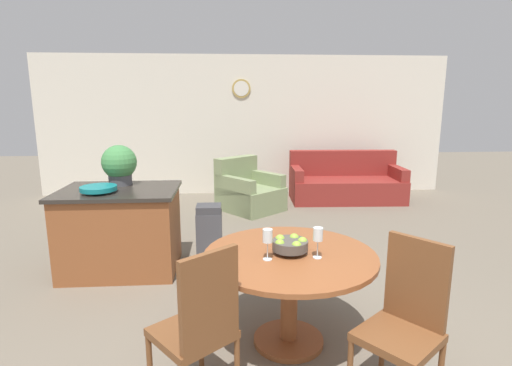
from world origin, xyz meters
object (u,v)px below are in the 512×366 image
at_px(dining_chair_near_left, 199,323).
at_px(couch, 345,184).
at_px(teal_bowl, 99,189).
at_px(trash_bin, 209,235).
at_px(armchair, 248,193).
at_px(fruit_bowl, 290,244).
at_px(potted_plant, 119,164).
at_px(wine_glass_right, 318,236).
at_px(kitchen_island, 121,230).
at_px(dining_chair_near_right, 406,317).
at_px(dining_table, 290,274).
at_px(wine_glass_left, 268,237).

bearing_deg(dining_chair_near_left, couch, 25.96).
relative_size(dining_chair_near_left, teal_bowl, 2.83).
height_order(trash_bin, armchair, armchair).
relative_size(fruit_bowl, potted_plant, 0.59).
height_order(wine_glass_right, couch, wine_glass_right).
distance_m(kitchen_island, couch, 4.46).
xyz_separation_m(dining_chair_near_left, teal_bowl, (-1.14, 1.93, 0.40)).
bearing_deg(dining_chair_near_right, dining_chair_near_left, 50.42).
bearing_deg(fruit_bowl, teal_bowl, 143.25).
bearing_deg(wine_glass_right, couch, 70.98).
xyz_separation_m(dining_chair_near_right, teal_bowl, (-2.38, 1.95, 0.40)).
bearing_deg(fruit_bowl, armchair, 91.63).
relative_size(dining_chair_near_left, kitchen_island, 0.83).
bearing_deg(kitchen_island, dining_table, -42.56).
height_order(dining_chair_near_right, teal_bowl, dining_chair_near_right).
xyz_separation_m(wine_glass_right, potted_plant, (-1.83, 1.81, 0.25)).
bearing_deg(dining_table, wine_glass_right, -28.31).
xyz_separation_m(dining_table, armchair, (-0.11, 3.87, -0.27)).
bearing_deg(couch, potted_plant, -139.21).
relative_size(fruit_bowl, kitchen_island, 0.21).
relative_size(wine_glass_left, potted_plant, 0.51).
bearing_deg(armchair, potted_plant, -165.57).
distance_m(dining_chair_near_right, teal_bowl, 3.10).
distance_m(fruit_bowl, wine_glass_left, 0.23).
distance_m(teal_bowl, couch, 4.73).
height_order(wine_glass_right, kitchen_island, wine_glass_right).
bearing_deg(potted_plant, teal_bowl, -106.77).
xyz_separation_m(dining_chair_near_left, wine_glass_right, (0.81, 0.51, 0.34)).
bearing_deg(wine_glass_right, teal_bowl, 143.94).
relative_size(wine_glass_left, kitchen_island, 0.18).
distance_m(fruit_bowl, kitchen_island, 2.22).
bearing_deg(armchair, dining_table, -128.35).
relative_size(dining_chair_near_left, dining_chair_near_right, 1.00).
xyz_separation_m(dining_chair_near_left, fruit_bowl, (0.63, 0.61, 0.24)).
relative_size(fruit_bowl, trash_bin, 0.38).
relative_size(wine_glass_right, teal_bowl, 0.62).
distance_m(kitchen_island, teal_bowl, 0.54).
height_order(dining_chair_near_left, kitchen_island, dining_chair_near_left).
distance_m(dining_chair_near_right, couch, 5.18).
relative_size(dining_table, trash_bin, 1.86).
bearing_deg(kitchen_island, couch, 41.16).
height_order(dining_chair_near_left, wine_glass_left, dining_chair_near_left).
xyz_separation_m(kitchen_island, armchair, (1.51, 2.38, -0.16)).
bearing_deg(teal_bowl, dining_chair_near_right, -39.32).
relative_size(wine_glass_right, potted_plant, 0.51).
distance_m(wine_glass_left, teal_bowl, 2.14).
bearing_deg(kitchen_island, dining_chair_near_left, -64.67).
bearing_deg(kitchen_island, dining_chair_near_right, -43.46).
xyz_separation_m(dining_chair_near_right, trash_bin, (-1.28, 2.21, -0.21)).
relative_size(wine_glass_left, wine_glass_right, 1.00).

